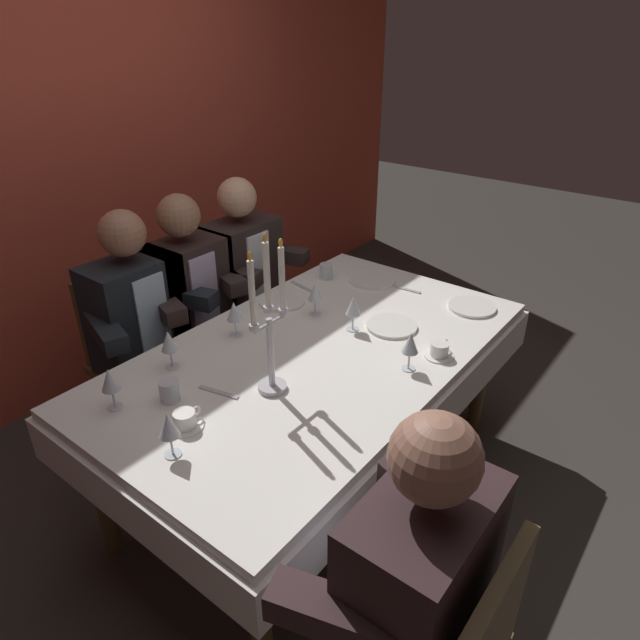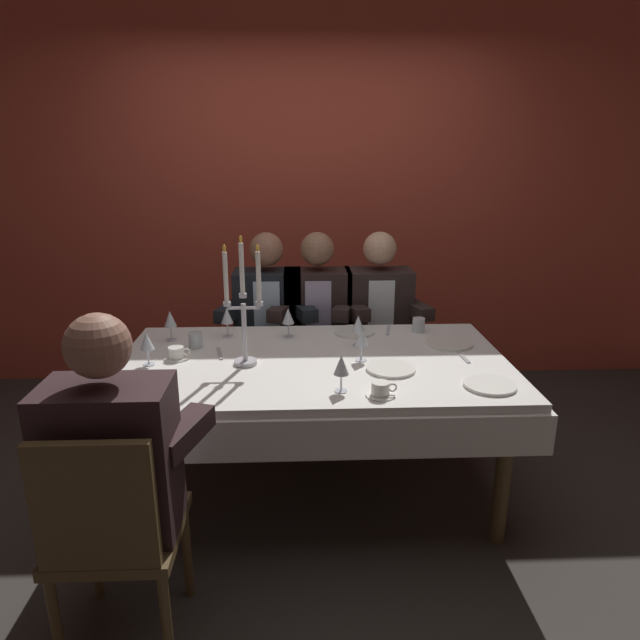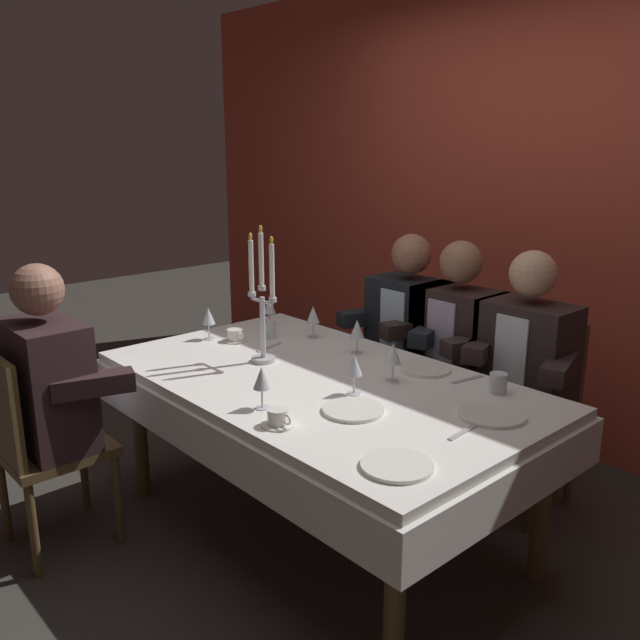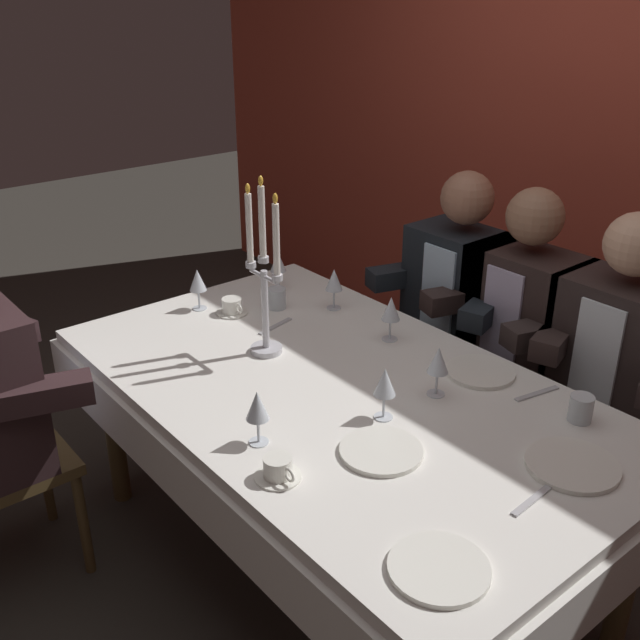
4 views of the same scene
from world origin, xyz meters
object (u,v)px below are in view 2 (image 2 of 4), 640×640
dinner_plate_0 (449,343)px  coffee_cup_1 (381,390)px  wine_glass_4 (288,317)px  coffee_cup_0 (177,354)px  wine_glass_2 (341,366)px  seated_diner_0 (111,459)px  dining_table (313,382)px  dinner_plate_1 (354,332)px  seated_diner_2 (317,310)px  dinner_plate_3 (490,385)px  wine_glass_3 (227,317)px  water_tumbler_0 (196,340)px  seated_diner_1 (268,311)px  dinner_plate_2 (391,369)px  wine_glass_5 (358,324)px  water_tumbler_1 (419,325)px  candelabra (244,313)px  wine_glass_0 (170,320)px  wine_glass_1 (147,342)px  seated_diner_3 (378,310)px  wine_glass_6 (362,338)px

dinner_plate_0 → coffee_cup_1: coffee_cup_1 is taller
wine_glass_4 → coffee_cup_0: size_ratio=1.24×
wine_glass_2 → seated_diner_0: seated_diner_0 is taller
dining_table → dinner_plate_1: size_ratio=8.57×
seated_diner_2 → dinner_plate_3: bearing=-60.5°
wine_glass_3 → seated_diner_2: bearing=45.2°
wine_glass_2 → wine_glass_3: (-0.57, 0.75, 0.00)m
water_tumbler_0 → seated_diner_1: size_ratio=0.07×
seated_diner_2 → coffee_cup_1: bearing=-80.7°
dinner_plate_2 → wine_glass_5: (-0.12, 0.35, 0.11)m
dining_table → water_tumbler_1: bearing=33.9°
wine_glass_5 → dinner_plate_0: bearing=0.1°
candelabra → wine_glass_3: 0.46m
wine_glass_5 → water_tumbler_1: wine_glass_5 is taller
dinner_plate_3 → seated_diner_0: (-1.46, -0.53, -0.01)m
wine_glass_2 → wine_glass_3: bearing=127.0°
wine_glass_3 → seated_diner_2: size_ratio=0.13×
dining_table → wine_glass_0: wine_glass_0 is taller
candelabra → wine_glass_4: (0.20, 0.40, -0.14)m
wine_glass_2 → wine_glass_4: same height
wine_glass_1 → water_tumbler_1: (1.39, 0.45, -0.07)m
dining_table → wine_glass_3: (-0.46, 0.37, 0.23)m
dining_table → water_tumbler_0: 0.66m
dinner_plate_0 → coffee_cup_1: size_ratio=1.87×
dinner_plate_1 → seated_diner_3: (0.20, 0.48, -0.01)m
seated_diner_2 → seated_diner_3: same height
wine_glass_4 → dinner_plate_2: bearing=-46.0°
seated_diner_2 → seated_diner_0: bearing=-113.1°
dinner_plate_1 → water_tumbler_0: bearing=-166.6°
dinner_plate_1 → wine_glass_1: 1.13m
water_tumbler_1 → wine_glass_6: bearing=-130.8°
seated_diner_1 → dining_table: bearing=-73.6°
wine_glass_6 → water_tumbler_1: size_ratio=2.03×
wine_glass_0 → wine_glass_6: same height
candelabra → dinner_plate_0: (1.05, 0.24, -0.25)m
dinner_plate_0 → dinner_plate_3: (0.03, -0.55, 0.00)m
wine_glass_1 → dining_table: bearing=2.7°
wine_glass_3 → water_tumbler_0: wine_glass_3 is taller
wine_glass_6 → seated_diner_0: (-0.94, -0.86, -0.12)m
wine_glass_1 → seated_diner_1: 1.07m
candelabra → wine_glass_1: size_ratio=3.76×
coffee_cup_0 → coffee_cup_1: 1.05m
seated_diner_0 → seated_diner_2: bearing=66.9°
dinner_plate_2 → seated_diner_2: bearing=106.4°
wine_glass_0 → coffee_cup_0: bearing=-73.4°
wine_glass_0 → seated_diner_1: seated_diner_1 is taller
coffee_cup_0 → seated_diner_3: 1.40m
dinner_plate_2 → wine_glass_3: bearing=147.4°
dinner_plate_2 → dinner_plate_3: same height
candelabra → dinner_plate_3: bearing=-16.0°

